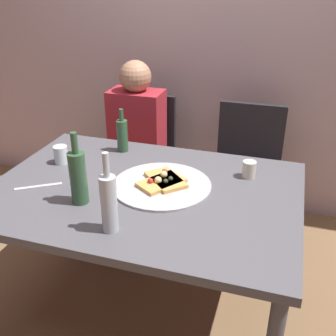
{
  "coord_description": "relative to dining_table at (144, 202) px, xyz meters",
  "views": [
    {
      "loc": [
        0.61,
        -1.55,
        1.69
      ],
      "look_at": [
        0.08,
        0.15,
        0.8
      ],
      "focal_mm": 42.76,
      "sensor_mm": 36.0,
      "label": 1
    }
  ],
  "objects": [
    {
      "name": "wine_bottle",
      "position": [
        -0.01,
        -0.35,
        0.2
      ],
      "size": [
        0.07,
        0.07,
        0.34
      ],
      "color": "#B2BCC1",
      "rests_on": "dining_table"
    },
    {
      "name": "beer_bottle",
      "position": [
        -0.23,
        -0.2,
        0.2
      ],
      "size": [
        0.08,
        0.08,
        0.33
      ],
      "color": "#2D5133",
      "rests_on": "dining_table"
    },
    {
      "name": "tumbler_near",
      "position": [
        0.46,
        0.27,
        0.12
      ],
      "size": [
        0.07,
        0.07,
        0.08
      ],
      "primitive_type": "cylinder",
      "color": "beige",
      "rests_on": "dining_table"
    },
    {
      "name": "water_bottle",
      "position": [
        -0.27,
        0.38,
        0.17
      ],
      "size": [
        0.06,
        0.06,
        0.25
      ],
      "color": "#2D5133",
      "rests_on": "dining_table"
    },
    {
      "name": "table_knife",
      "position": [
        -0.48,
        -0.14,
        0.08
      ],
      "size": [
        0.19,
        0.14,
        0.01
      ],
      "primitive_type": "cube",
      "rotation": [
        0.0,
        0.0,
        3.72
      ],
      "color": "#B7B7BC",
      "rests_on": "dining_table"
    },
    {
      "name": "tumbler_far",
      "position": [
        -0.52,
        0.13,
        0.12
      ],
      "size": [
        0.07,
        0.07,
        0.1
      ],
      "primitive_type": "cylinder",
      "color": "silver",
      "rests_on": "dining_table"
    },
    {
      "name": "pizza_slice_last",
      "position": [
        0.07,
        0.04,
        0.1
      ],
      "size": [
        0.23,
        0.26,
        0.05
      ],
      "color": "tan",
      "rests_on": "pizza_tray"
    },
    {
      "name": "pizza_slice_extra",
      "position": [
        0.08,
        0.08,
        0.1
      ],
      "size": [
        0.25,
        0.25,
        0.05
      ],
      "color": "tan",
      "rests_on": "pizza_tray"
    },
    {
      "name": "chair_left",
      "position": [
        -0.37,
        0.92,
        -0.17
      ],
      "size": [
        0.44,
        0.44,
        0.9
      ],
      "rotation": [
        0.0,
        0.0,
        3.14
      ],
      "color": "black",
      "rests_on": "ground_plane"
    },
    {
      "name": "ground_plane",
      "position": [
        0.0,
        0.0,
        -0.68
      ],
      "size": [
        8.0,
        8.0,
        0.0
      ],
      "primitive_type": "plane",
      "color": "brown"
    },
    {
      "name": "chair_right",
      "position": [
        0.39,
        0.92,
        -0.17
      ],
      "size": [
        0.44,
        0.44,
        0.9
      ],
      "rotation": [
        0.0,
        0.0,
        3.14
      ],
      "color": "black",
      "rests_on": "ground_plane"
    },
    {
      "name": "guest_in_sweater",
      "position": [
        -0.37,
        0.77,
        -0.04
      ],
      "size": [
        0.36,
        0.56,
        1.17
      ],
      "rotation": [
        0.0,
        0.0,
        3.14
      ],
      "color": "maroon",
      "rests_on": "ground_plane"
    },
    {
      "name": "pizza_tray",
      "position": [
        0.08,
        0.05,
        0.08
      ],
      "size": [
        0.48,
        0.48,
        0.01
      ],
      "primitive_type": "cylinder",
      "color": "#ADADB2",
      "rests_on": "dining_table"
    },
    {
      "name": "back_wall",
      "position": [
        0.0,
        1.32,
        0.62
      ],
      "size": [
        6.0,
        0.1,
        2.6
      ],
      "primitive_type": "cube",
      "color": "#B29EA3",
      "rests_on": "ground_plane"
    },
    {
      "name": "dining_table",
      "position": [
        0.0,
        0.0,
        0.0
      ],
      "size": [
        1.46,
        1.03,
        0.75
      ],
      "color": "#4C4C51",
      "rests_on": "ground_plane"
    }
  ]
}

